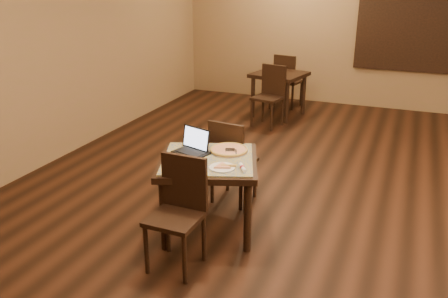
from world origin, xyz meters
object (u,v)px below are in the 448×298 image
at_px(laptop, 193,146).
at_px(other_table_b, 279,80).
at_px(other_table_b_chair_near, 270,92).
at_px(chair_main_near, 179,206).
at_px(chair_main_far, 230,157).
at_px(other_table_b_chair_far, 287,78).
at_px(tiled_table, 208,168).
at_px(pizza_pan, 229,151).

bearing_deg(laptop, other_table_b, 111.15).
height_order(other_table_b, other_table_b_chair_near, other_table_b_chair_near).
relative_size(chair_main_near, other_table_b, 1.00).
bearing_deg(chair_main_far, other_table_b_chair_far, -76.26).
distance_m(chair_main_far, other_table_b, 3.51).
bearing_deg(other_table_b_chair_far, chair_main_near, 107.20).
distance_m(chair_main_near, other_table_b, 4.73).
bearing_deg(tiled_table, laptop, 132.99).
relative_size(laptop, pizza_pan, 1.00).
distance_m(tiled_table, pizza_pan, 0.29).
distance_m(chair_main_far, other_table_b_chair_near, 2.93).
relative_size(other_table_b, other_table_b_chair_near, 0.98).
bearing_deg(laptop, other_table_b_chair_far, 110.91).
bearing_deg(other_table_b_chair_near, laptop, -73.96).
bearing_deg(chair_main_far, laptop, 76.97).
bearing_deg(laptop, chair_main_far, 87.22).
bearing_deg(chair_main_near, other_table_b_chair_far, 96.61).
relative_size(chair_main_near, laptop, 2.53).
bearing_deg(chair_main_near, laptop, 107.20).
height_order(tiled_table, other_table_b_chair_near, other_table_b_chair_near).
distance_m(chair_main_near, laptop, 0.79).
relative_size(tiled_table, laptop, 3.04).
distance_m(pizza_pan, other_table_b, 3.90).
height_order(laptop, other_table_b_chair_near, other_table_b_chair_near).
relative_size(pizza_pan, other_table_b_chair_near, 0.39).
xyz_separation_m(chair_main_far, other_table_b_chair_near, (-0.43, 2.90, 0.02)).
relative_size(tiled_table, other_table_b, 1.21).
bearing_deg(other_table_b, laptop, -74.28).
xyz_separation_m(tiled_table, pizza_pan, (0.12, 0.24, 0.11)).
height_order(pizza_pan, other_table_b_chair_far, other_table_b_chair_far).
relative_size(chair_main_far, other_table_b_chair_far, 0.96).
height_order(chair_main_near, pizza_pan, chair_main_near).
bearing_deg(pizza_pan, other_table_b_chair_far, 97.64).
bearing_deg(other_table_b_chair_far, tiled_table, 107.84).
height_order(chair_main_far, other_table_b_chair_near, other_table_b_chair_near).
distance_m(chair_main_far, laptop, 0.62).
relative_size(chair_main_near, other_table_b_chair_near, 0.98).
xyz_separation_m(tiled_table, other_table_b, (-0.46, 4.10, -0.02)).
xyz_separation_m(other_table_b_chair_near, other_table_b_chair_far, (-0.04, 1.16, 0.00)).
distance_m(chair_main_near, other_table_b_chair_near, 4.15).
distance_m(chair_main_near, pizza_pan, 0.89).
height_order(chair_main_far, pizza_pan, chair_main_far).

